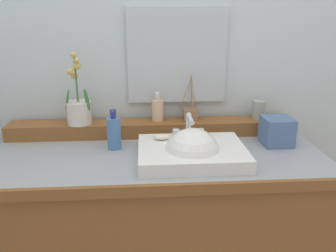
{
  "coord_description": "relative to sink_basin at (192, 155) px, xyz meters",
  "views": [
    {
      "loc": [
        -0.03,
        -1.37,
        1.47
      ],
      "look_at": [
        0.06,
        -0.02,
        1.02
      ],
      "focal_mm": 36.24,
      "sensor_mm": 36.0,
      "label": 1
    }
  ],
  "objects": [
    {
      "name": "wall_back",
      "position": [
        -0.16,
        0.5,
        0.3
      ],
      "size": [
        3.07,
        0.2,
        2.41
      ],
      "primitive_type": "cube",
      "color": "silver",
      "rests_on": "ground"
    },
    {
      "name": "mirror",
      "position": [
        -0.03,
        0.39,
        0.36
      ],
      "size": [
        0.49,
        0.02,
        0.46
      ],
      "primitive_type": "cube",
      "color": "silver"
    },
    {
      "name": "reed_diffuser",
      "position": [
        0.03,
        0.33,
        0.08
      ],
      "size": [
        0.09,
        0.09,
        0.24
      ],
      "color": "#956947",
      "rests_on": "back_ledge"
    },
    {
      "name": "tissue_box",
      "position": [
        0.41,
        0.15,
        0.04
      ],
      "size": [
        0.13,
        0.13,
        0.13
      ],
      "primitive_type": "cube",
      "rotation": [
        0.0,
        0.0,
        0.03
      ],
      "color": "#4E6A9A",
      "rests_on": "vanity_cabinet"
    },
    {
      "name": "soap_bar",
      "position": [
        -0.12,
        0.1,
        0.04
      ],
      "size": [
        0.07,
        0.04,
        0.02
      ],
      "primitive_type": "ellipsoid",
      "color": "beige",
      "rests_on": "sink_basin"
    },
    {
      "name": "potted_plant",
      "position": [
        -0.51,
        0.31,
        0.13
      ],
      "size": [
        0.13,
        0.12,
        0.34
      ],
      "color": "silver",
      "rests_on": "back_ledge"
    },
    {
      "name": "lotion_bottle",
      "position": [
        -0.33,
        0.15,
        0.05
      ],
      "size": [
        0.06,
        0.06,
        0.18
      ],
      "color": "#4A75B0",
      "rests_on": "vanity_cabinet"
    },
    {
      "name": "soap_dispenser",
      "position": [
        -0.13,
        0.33,
        0.11
      ],
      "size": [
        0.06,
        0.06,
        0.14
      ],
      "color": "#DEB68E",
      "rests_on": "back_ledge"
    },
    {
      "name": "tumbler_cup",
      "position": [
        0.38,
        0.33,
        0.09
      ],
      "size": [
        0.06,
        0.06,
        0.09
      ],
      "primitive_type": "cylinder",
      "color": "#95A095",
      "rests_on": "back_ledge"
    },
    {
      "name": "back_ledge",
      "position": [
        -0.16,
        0.32,
        0.01
      ],
      "size": [
        1.4,
        0.13,
        0.07
      ],
      "primitive_type": "cube",
      "color": "brown",
      "rests_on": "vanity_cabinet"
    },
    {
      "name": "vanity_cabinet",
      "position": [
        -0.16,
        0.09,
        -0.46
      ],
      "size": [
        1.48,
        0.62,
        0.89
      ],
      "color": "brown",
      "rests_on": "ground"
    },
    {
      "name": "sink_basin",
      "position": [
        0.0,
        0.0,
        0.0
      ],
      "size": [
        0.44,
        0.34,
        0.27
      ],
      "color": "white",
      "rests_on": "vanity_cabinet"
    }
  ]
}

